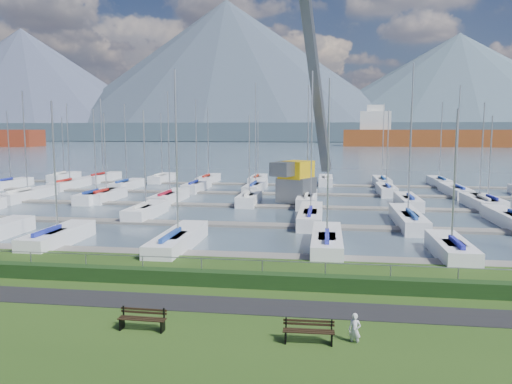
% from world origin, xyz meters
% --- Properties ---
extents(path, '(160.00, 2.00, 0.04)m').
position_xyz_m(path, '(0.00, -3.00, 0.01)').
color(path, black).
rests_on(path, grass).
extents(water, '(800.00, 540.00, 0.20)m').
position_xyz_m(water, '(0.00, 260.00, -0.40)').
color(water, '#465766').
extents(hedge, '(80.00, 0.70, 0.70)m').
position_xyz_m(hedge, '(0.00, -0.40, 0.35)').
color(hedge, black).
rests_on(hedge, grass).
extents(fence, '(80.00, 0.04, 0.04)m').
position_xyz_m(fence, '(0.00, 0.00, 1.20)').
color(fence, gray).
rests_on(fence, grass).
extents(foothill, '(900.00, 80.00, 12.00)m').
position_xyz_m(foothill, '(0.00, 330.00, 6.00)').
color(foothill, '#3F505C').
rests_on(foothill, water).
extents(mountains, '(1190.00, 360.00, 115.00)m').
position_xyz_m(mountains, '(7.35, 404.62, 46.68)').
color(mountains, '#445764').
rests_on(mountains, water).
extents(docks, '(90.00, 41.60, 0.25)m').
position_xyz_m(docks, '(0.00, 26.00, -0.22)').
color(docks, slate).
rests_on(docks, water).
extents(bench_left, '(1.81, 0.46, 0.85)m').
position_xyz_m(bench_left, '(-1.73, -6.03, 0.42)').
color(bench_left, black).
rests_on(bench_left, grass).
extents(bench_right, '(1.81, 0.46, 0.85)m').
position_xyz_m(bench_right, '(4.45, -6.31, 0.42)').
color(bench_right, black).
rests_on(bench_right, grass).
extents(person, '(0.51, 0.41, 1.20)m').
position_xyz_m(person, '(6.05, -6.06, 0.60)').
color(person, silver).
rests_on(person, grass).
extents(crane, '(6.28, 13.47, 22.35)m').
position_xyz_m(crane, '(2.33, 30.09, 5.33)').
color(crane, slate).
rests_on(crane, water).
extents(cargo_ship_mid, '(97.15, 25.37, 21.50)m').
position_xyz_m(cargo_ship_mid, '(56.78, 219.23, 3.57)').
color(cargo_ship_mid, brown).
rests_on(cargo_ship_mid, water).
extents(sailboat_fleet, '(75.47, 49.59, 13.67)m').
position_xyz_m(sailboat_fleet, '(-0.66, 28.53, 5.35)').
color(sailboat_fleet, maroon).
rests_on(sailboat_fleet, water).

